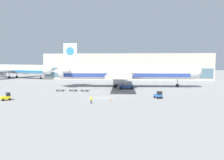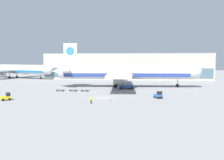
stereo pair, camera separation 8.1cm
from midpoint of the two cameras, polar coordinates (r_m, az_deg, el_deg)
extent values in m
plane|color=gray|center=(69.77, -2.64, -4.11)|extent=(400.00, 400.00, 0.00)
cube|color=#BCB7A8|center=(139.73, 3.39, 3.14)|extent=(90.00, 18.00, 14.00)
cube|color=slate|center=(130.78, 3.10, 1.66)|extent=(88.20, 0.20, 4.90)
cylinder|color=white|center=(96.86, 3.26, 1.96)|extent=(52.30, 10.18, 5.80)
cube|color=#2D428E|center=(96.93, 3.25, 1.19)|extent=(48.15, 9.71, 1.45)
sphere|color=white|center=(100.60, 18.24, 1.83)|extent=(5.68, 5.68, 5.68)
cone|color=white|center=(99.98, -11.82, 1.95)|extent=(6.82, 6.03, 5.51)
cube|color=white|center=(98.96, -9.54, 5.96)|extent=(5.22, 0.88, 8.00)
cylinder|color=#3384CC|center=(98.99, -9.55, 6.51)|extent=(3.24, 0.82, 3.20)
cube|color=white|center=(99.23, -10.08, 2.29)|extent=(4.69, 13.26, 0.50)
cube|color=white|center=(96.90, 1.72, 1.54)|extent=(12.03, 48.50, 0.90)
cylinder|color=#9EA0A5|center=(86.96, 1.62, 0.00)|extent=(4.42, 3.15, 2.80)
cylinder|color=#9EA0A5|center=(107.07, 1.79, 0.86)|extent=(4.42, 3.15, 2.80)
cylinder|color=#9EA0A5|center=(99.31, 14.72, -0.11)|extent=(0.36, 0.36, 4.00)
cylinder|color=black|center=(99.49, 14.70, -1.26)|extent=(1.37, 1.01, 1.30)
cylinder|color=#9EA0A5|center=(93.93, 0.73, -0.23)|extent=(0.36, 0.36, 4.00)
cylinder|color=black|center=(94.12, 0.73, -1.44)|extent=(1.37, 1.01, 1.30)
cylinder|color=#9EA0A5|center=(100.31, 0.85, 0.08)|extent=(0.36, 0.36, 4.00)
cylinder|color=black|center=(100.49, 0.85, -1.05)|extent=(1.37, 1.01, 1.30)
cylinder|color=white|center=(154.38, -20.82, 2.35)|extent=(44.40, 18.77, 5.03)
cube|color=#1E669E|center=(154.42, -20.80, 1.93)|extent=(40.94, 17.55, 1.26)
sphere|color=white|center=(138.98, -14.37, 2.29)|extent=(4.93, 4.93, 4.93)
cube|color=white|center=(156.04, -21.38, 2.12)|extent=(19.50, 41.70, 0.78)
cylinder|color=#9EA0A5|center=(150.28, -23.79, 1.37)|extent=(4.21, 3.44, 2.43)
cylinder|color=#9EA0A5|center=(162.20, -19.12, 1.72)|extent=(4.21, 3.44, 2.43)
cylinder|color=#9EA0A5|center=(142.64, -16.02, 1.11)|extent=(0.31, 0.31, 3.47)
cylinder|color=black|center=(142.75, -16.00, 0.41)|extent=(1.31, 1.09, 1.13)
cylinder|color=#9EA0A5|center=(155.27, -22.44, 1.21)|extent=(0.31, 0.31, 3.47)
cylinder|color=black|center=(155.37, -22.42, 0.57)|extent=(1.31, 1.09, 1.13)
cylinder|color=#9EA0A5|center=(159.03, -20.96, 1.33)|extent=(0.31, 0.31, 3.47)
cylinder|color=black|center=(159.13, -20.94, 0.70)|extent=(1.31, 1.09, 1.13)
cube|color=#284C99|center=(91.39, 3.31, -1.53)|extent=(5.44, 3.43, 0.70)
cube|color=#B2B2B7|center=(91.02, 3.32, 1.26)|extent=(5.16, 3.26, 0.30)
cube|color=yellow|center=(90.99, 3.32, 1.60)|extent=(5.16, 3.26, 0.08)
cube|color=#284C99|center=(91.16, 3.31, -0.03)|extent=(4.27, 0.52, 4.22)
cube|color=#284C99|center=(91.16, 3.31, -0.03)|extent=(4.27, 0.52, 4.22)
cylinder|color=black|center=(92.96, 4.50, -1.65)|extent=(0.93, 0.43, 0.90)
cylinder|color=black|center=(89.98, 4.56, -1.86)|extent=(0.93, 0.43, 0.90)
cylinder|color=black|center=(92.91, 2.09, -1.64)|extent=(0.93, 0.43, 0.90)
cylinder|color=black|center=(89.93, 2.08, -1.85)|extent=(0.93, 0.43, 0.90)
cube|color=yellow|center=(71.04, -23.19, -3.75)|extent=(2.62, 2.61, 0.80)
cube|color=black|center=(71.08, -22.70, -3.04)|extent=(1.51, 1.52, 0.90)
cube|color=black|center=(71.38, -22.22, -3.91)|extent=(1.00, 1.01, 0.24)
cylinder|color=black|center=(71.96, -22.69, -3.95)|extent=(0.60, 0.59, 0.60)
cylinder|color=black|center=(70.62, -22.41, -4.10)|extent=(0.60, 0.59, 0.60)
cylinder|color=black|center=(71.59, -23.94, -4.04)|extent=(0.60, 0.59, 0.60)
cylinder|color=black|center=(70.24, -23.68, -4.19)|extent=(0.60, 0.59, 0.60)
cube|color=#2D66B7|center=(70.18, 10.46, -3.55)|extent=(2.36, 2.69, 0.80)
cube|color=black|center=(69.53, 10.76, -2.93)|extent=(1.52, 1.40, 0.90)
cube|color=black|center=(69.21, 11.01, -3.91)|extent=(1.17, 0.77, 0.24)
cylinder|color=black|center=(69.96, 11.30, -3.92)|extent=(0.51, 0.64, 0.60)
cylinder|color=black|center=(69.19, 10.33, -4.00)|extent=(0.51, 0.64, 0.60)
cylinder|color=black|center=(71.29, 10.58, -3.75)|extent=(0.51, 0.64, 0.60)
cylinder|color=black|center=(70.54, 9.62, -3.83)|extent=(0.51, 0.64, 0.60)
cube|color=#56565B|center=(86.54, -11.82, -2.22)|extent=(2.86, 1.61, 0.12)
cube|color=#56565B|center=(85.88, -10.67, -2.26)|extent=(0.90, 0.12, 0.08)
cylinder|color=black|center=(86.81, -11.06, -2.35)|extent=(0.37, 0.16, 0.36)
cylinder|color=black|center=(85.63, -11.36, -2.45)|extent=(0.37, 0.16, 0.36)
cylinder|color=black|center=(87.52, -12.26, -2.31)|extent=(0.37, 0.16, 0.36)
cylinder|color=black|center=(86.35, -12.58, -2.41)|extent=(0.37, 0.16, 0.36)
cube|color=#56565B|center=(85.86, -8.96, -2.23)|extent=(2.86, 1.61, 0.12)
cube|color=#56565B|center=(85.29, -7.78, -2.27)|extent=(0.90, 0.12, 0.08)
cylinder|color=black|center=(86.18, -8.20, -2.36)|extent=(0.37, 0.16, 0.36)
cylinder|color=black|center=(84.98, -8.47, -2.46)|extent=(0.37, 0.16, 0.36)
cylinder|color=black|center=(86.81, -9.44, -2.33)|extent=(0.37, 0.16, 0.36)
cylinder|color=black|center=(85.61, -9.72, -2.43)|extent=(0.37, 0.16, 0.36)
cube|color=#56565B|center=(84.87, -6.32, -2.29)|extent=(2.86, 1.61, 0.12)
cube|color=#56565B|center=(84.38, -5.11, -2.32)|extent=(0.90, 0.12, 0.08)
cylinder|color=black|center=(85.24, -5.56, -2.41)|extent=(0.37, 0.16, 0.36)
cylinder|color=black|center=(84.03, -5.79, -2.52)|extent=(0.37, 0.16, 0.36)
cylinder|color=black|center=(85.78, -6.83, -2.38)|extent=(0.37, 0.16, 0.36)
cylinder|color=black|center=(84.57, -7.07, -2.48)|extent=(0.37, 0.16, 0.36)
cylinder|color=black|center=(60.98, -4.74, -4.98)|extent=(0.14, 0.14, 0.85)
cylinder|color=black|center=(60.92, -4.91, -5.00)|extent=(0.14, 0.14, 0.85)
cube|color=yellow|center=(60.83, -4.83, -4.30)|extent=(0.42, 0.38, 0.63)
cylinder|color=yellow|center=(60.91, -4.62, -4.26)|extent=(0.09, 0.09, 0.57)
cylinder|color=yellow|center=(60.75, -5.04, -4.29)|extent=(0.09, 0.09, 0.57)
sphere|color=#DBB28E|center=(60.76, -4.83, -3.90)|extent=(0.23, 0.23, 0.23)
sphere|color=yellow|center=(60.76, -4.83, -3.84)|extent=(0.22, 0.22, 0.22)
cube|color=black|center=(65.29, -0.39, -4.69)|extent=(0.40, 0.40, 0.04)
cone|color=orange|center=(65.24, -0.39, -4.42)|extent=(0.32, 0.32, 0.58)
cylinder|color=white|center=(65.24, -0.39, -4.39)|extent=(0.19, 0.19, 0.08)
camera|label=1|loc=(0.04, -90.03, 0.00)|focal=40.00mm
camera|label=2|loc=(0.04, 89.97, 0.00)|focal=40.00mm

